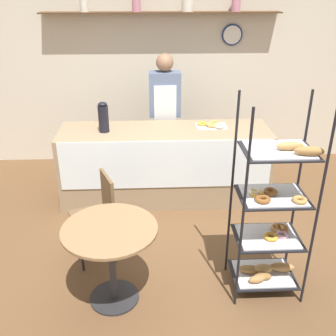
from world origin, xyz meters
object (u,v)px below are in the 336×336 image
Objects in this scene: pastry_rack at (271,220)px; donut_tray_counter at (212,125)px; cafe_table at (111,246)px; cafe_chair at (100,208)px; coffee_carafe at (103,117)px; person_worker at (165,113)px.

donut_tray_counter is at bearing 97.82° from pastry_rack.
pastry_rack is 1.37m from cafe_table.
cafe_table is (-1.36, -0.10, -0.14)m from pastry_rack.
cafe_chair is (-0.16, 0.63, -0.02)m from cafe_table.
coffee_carafe is at bearing 160.07° from cafe_chair.
cafe_chair is at bearing 104.53° from cafe_table.
person_worker is at bearing 109.57° from pastry_rack.
cafe_chair is 2.37× the size of donut_tray_counter.
cafe_table is at bearing -102.83° from person_worker.
donut_tray_counter is (1.28, 1.26, 0.40)m from cafe_chair.
cafe_table is at bearing -83.46° from coffee_carafe.
pastry_rack is at bearing -47.02° from coffee_carafe.
coffee_carafe is (-0.20, 1.78, 0.54)m from cafe_table.
person_worker reaches higher than cafe_table.
cafe_chair is at bearing -87.97° from coffee_carafe.
coffee_carafe is at bearing -175.02° from donut_tray_counter.
cafe_chair is at bearing -111.88° from person_worker.
pastry_rack is 1.83m from donut_tray_counter.
person_worker reaches higher than coffee_carafe.
pastry_rack is at bearing 48.88° from cafe_chair.
pastry_rack reaches higher than cafe_table.
person_worker is at bearing 136.16° from cafe_chair.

